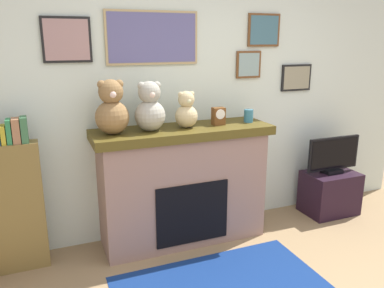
% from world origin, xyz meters
% --- Properties ---
extents(back_wall, '(5.20, 0.15, 2.60)m').
position_xyz_m(back_wall, '(-0.00, 2.00, 1.31)').
color(back_wall, silver).
rests_on(back_wall, ground_plane).
extents(fireplace, '(1.63, 0.54, 1.10)m').
position_xyz_m(fireplace, '(-0.22, 1.70, 0.55)').
color(fireplace, '#916F62').
rests_on(fireplace, ground_plane).
extents(bookshelf, '(0.44, 0.16, 1.28)m').
position_xyz_m(bookshelf, '(-1.66, 1.74, 0.59)').
color(bookshelf, brown).
rests_on(bookshelf, ground_plane).
extents(tv_stand, '(0.56, 0.40, 0.46)m').
position_xyz_m(tv_stand, '(1.48, 1.64, 0.23)').
color(tv_stand, black).
rests_on(tv_stand, ground_plane).
extents(television, '(0.63, 0.14, 0.40)m').
position_xyz_m(television, '(1.48, 1.64, 0.66)').
color(television, black).
rests_on(television, tv_stand).
extents(candle_jar, '(0.09, 0.09, 0.12)m').
position_xyz_m(candle_jar, '(0.44, 1.68, 1.16)').
color(candle_jar, teal).
rests_on(candle_jar, fireplace).
extents(mantel_clock, '(0.11, 0.09, 0.16)m').
position_xyz_m(mantel_clock, '(0.12, 1.68, 1.18)').
color(mantel_clock, brown).
rests_on(mantel_clock, fireplace).
extents(teddy_bear_grey, '(0.28, 0.28, 0.45)m').
position_xyz_m(teddy_bear_grey, '(-0.85, 1.68, 1.30)').
color(teddy_bear_grey, olive).
rests_on(teddy_bear_grey, fireplace).
extents(teddy_bear_cream, '(0.26, 0.26, 0.43)m').
position_xyz_m(teddy_bear_cream, '(-0.53, 1.68, 1.29)').
color(teddy_bear_cream, '#A2A090').
rests_on(teddy_bear_cream, fireplace).
extents(teddy_bear_tan, '(0.20, 0.20, 0.33)m').
position_xyz_m(teddy_bear_tan, '(-0.19, 1.68, 1.25)').
color(teddy_bear_tan, tan).
rests_on(teddy_bear_tan, fireplace).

